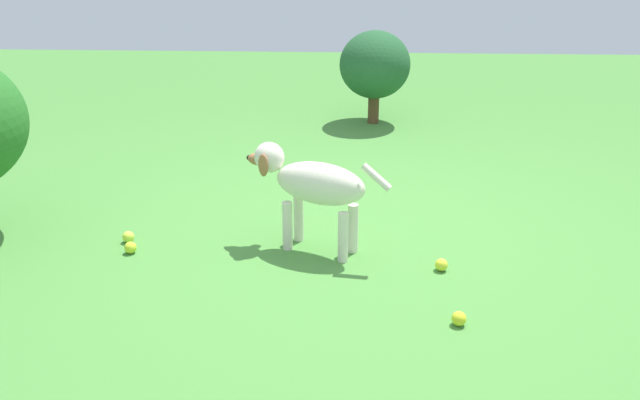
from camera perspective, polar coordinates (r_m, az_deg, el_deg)
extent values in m
plane|color=#478438|center=(3.76, 3.52, -2.92)|extent=(14.00, 14.00, 0.00)
ellipsoid|color=silver|center=(3.39, 0.00, 1.49)|extent=(0.39, 0.55, 0.23)
cylinder|color=silver|center=(3.50, -2.93, -2.32)|extent=(0.06, 0.06, 0.28)
cylinder|color=silver|center=(3.61, -1.94, -1.58)|extent=(0.06, 0.06, 0.28)
cylinder|color=silver|center=(3.37, 2.08, -3.35)|extent=(0.06, 0.06, 0.28)
cylinder|color=silver|center=(3.47, 2.96, -2.54)|extent=(0.06, 0.06, 0.28)
ellipsoid|color=silver|center=(3.50, -4.56, 3.83)|extent=(0.21, 0.22, 0.17)
ellipsoid|color=#9E663D|center=(3.54, -5.61, 3.66)|extent=(0.12, 0.14, 0.07)
sphere|color=black|center=(3.57, -6.36, 3.78)|extent=(0.03, 0.03, 0.03)
ellipsoid|color=#9E663D|center=(3.43, -5.11, 3.11)|extent=(0.05, 0.07, 0.13)
ellipsoid|color=#9E663D|center=(3.56, -3.77, 3.84)|extent=(0.05, 0.07, 0.13)
cylinder|color=silver|center=(3.24, 5.06, 2.04)|extent=(0.10, 0.17, 0.13)
sphere|color=yellow|center=(3.37, 10.81, -5.72)|extent=(0.07, 0.07, 0.07)
sphere|color=#C9E43F|center=(3.78, -16.78, -3.18)|extent=(0.07, 0.07, 0.07)
sphere|color=#CED429|center=(2.93, 12.33, -10.33)|extent=(0.07, 0.07, 0.07)
sphere|color=#C3E02F|center=(3.65, -16.61, -4.10)|extent=(0.07, 0.07, 0.07)
cylinder|color=brown|center=(6.15, 4.80, 8.09)|extent=(0.10, 0.10, 0.26)
ellipsoid|color=#22552D|center=(6.07, 4.93, 11.98)|extent=(0.73, 0.66, 0.62)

